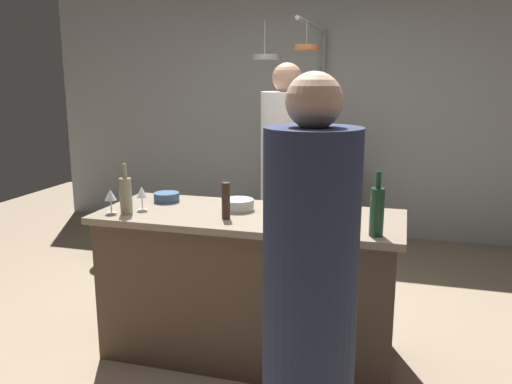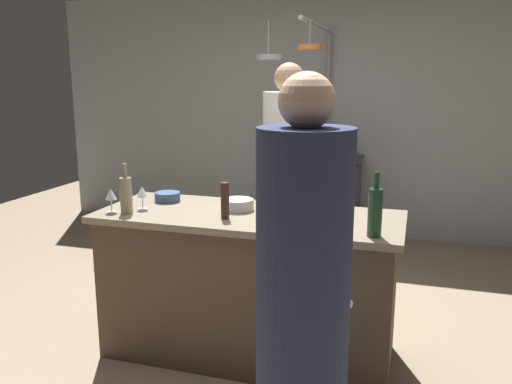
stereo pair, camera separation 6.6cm
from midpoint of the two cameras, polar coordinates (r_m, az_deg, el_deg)
name	(u,v)px [view 1 (the left image)]	position (r m, az deg, el deg)	size (l,w,h in m)	color
ground_plane	(249,352)	(3.43, -1.30, -17.11)	(9.00, 9.00, 0.00)	gray
back_wall	(324,115)	(5.78, 7.15, 8.38)	(6.40, 0.16, 2.60)	#9EA3A8
kitchen_island	(249,285)	(3.23, -1.34, -10.09)	(1.80, 0.72, 0.90)	brown
stove_range	(316,199)	(5.51, 6.27, -0.76)	(0.80, 0.64, 0.89)	#47474C
chef	(286,194)	(3.93, 2.79, -0.21)	(0.38, 0.38, 1.80)	white
bar_stool_right	(326,361)	(2.60, 6.95, -17.90)	(0.28, 0.28, 0.68)	#4C4C51
guest_right	(309,314)	(2.07, 4.92, -13.20)	(0.36, 0.36, 1.71)	#262D4C
overhead_pot_rack	(306,87)	(5.01, 5.09, 11.36)	(0.57, 1.41, 2.17)	gray
potted_plant	(110,232)	(5.04, -16.00, -4.18)	(0.36, 0.36, 0.52)	brown
pepper_mill	(226,201)	(2.96, -3.95, -0.97)	(0.05, 0.05, 0.21)	#382319
wine_bottle_green	(377,211)	(2.68, 12.41, -2.03)	(0.07, 0.07, 0.33)	#193D23
wine_bottle_red	(273,192)	(3.10, 1.23, 0.00)	(0.07, 0.07, 0.31)	#143319
wine_bottle_white	(126,195)	(3.16, -14.63, -0.32)	(0.07, 0.07, 0.30)	gray
wine_glass_near_right_guest	(142,193)	(3.23, -12.96, -0.14)	(0.07, 0.07, 0.15)	silver
wine_glass_by_chef	(311,190)	(3.24, 5.47, 0.19)	(0.07, 0.07, 0.15)	silver
wine_glass_near_left_guest	(111,196)	(3.19, -16.19, -0.43)	(0.07, 0.07, 0.15)	silver
mixing_bowl_steel	(238,205)	(3.16, -2.59, -1.39)	(0.19, 0.19, 0.07)	#B7B7BC
mixing_bowl_ceramic	(310,208)	(3.06, 5.31, -1.77)	(0.17, 0.17, 0.08)	silver
mixing_bowl_blue	(167,197)	(3.43, -10.29, -0.56)	(0.16, 0.16, 0.06)	#334C6B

